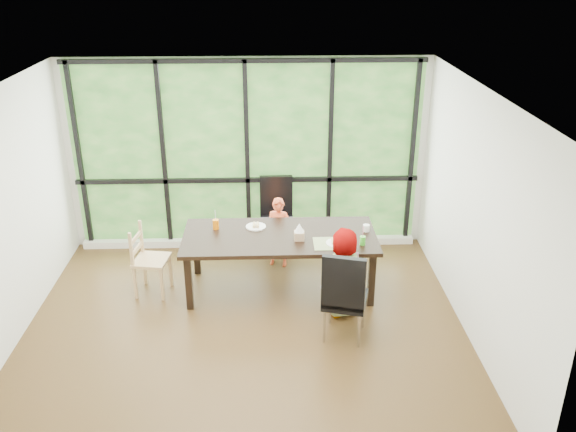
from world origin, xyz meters
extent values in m
plane|color=black|center=(0.00, 0.00, 0.00)|extent=(5.00, 5.00, 0.00)
plane|color=silver|center=(0.00, 2.25, 1.35)|extent=(5.00, 0.00, 5.00)
cube|color=#1E461B|center=(0.00, 2.23, 1.35)|extent=(4.80, 0.02, 2.65)
cube|color=silver|center=(0.00, 2.15, 0.05)|extent=(4.80, 0.12, 0.10)
cube|color=black|center=(0.42, 0.90, 0.38)|extent=(2.47, 1.28, 0.75)
cube|color=black|center=(0.40, 1.93, 0.54)|extent=(0.47, 0.47, 1.08)
cube|color=black|center=(1.11, -0.15, 0.54)|extent=(0.57, 0.57, 1.08)
cube|color=tan|center=(-1.17, 0.87, 0.45)|extent=(0.46, 0.47, 0.90)
imported|color=#D54D27|center=(0.42, 1.55, 0.48)|extent=(0.40, 0.31, 0.97)
imported|color=slate|center=(1.12, 0.30, 0.55)|extent=(0.63, 0.52, 1.09)
cube|color=tan|center=(1.06, 0.64, 0.75)|extent=(0.48, 0.35, 0.01)
cylinder|color=white|center=(0.12, 1.15, 0.76)|extent=(0.26, 0.26, 0.02)
cylinder|color=white|center=(1.09, 0.64, 0.76)|extent=(0.26, 0.26, 0.02)
cylinder|color=orange|center=(-0.38, 1.12, 0.81)|extent=(0.08, 0.08, 0.12)
cylinder|color=green|center=(1.40, 0.61, 0.80)|extent=(0.07, 0.07, 0.11)
cylinder|color=white|center=(1.50, 0.98, 0.79)|extent=(0.08, 0.08, 0.08)
cube|color=tan|center=(0.65, 0.77, 0.80)|extent=(0.12, 0.12, 0.10)
cylinder|color=white|center=(-0.38, 1.12, 0.91)|extent=(0.01, 0.04, 0.20)
cylinder|color=pink|center=(1.40, 0.61, 0.90)|extent=(0.01, 0.04, 0.20)
cone|color=white|center=(0.65, 0.77, 0.91)|extent=(0.12, 0.12, 0.11)
camera|label=1|loc=(0.29, -5.78, 3.96)|focal=37.58mm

